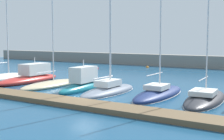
# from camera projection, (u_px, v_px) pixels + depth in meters

# --- Properties ---
(ground_plane) EXTENTS (120.00, 120.00, 0.00)m
(ground_plane) POSITION_uv_depth(u_px,v_px,m) (85.00, 100.00, 27.06)
(ground_plane) COLOR navy
(dock_pier) EXTENTS (40.99, 2.38, 0.38)m
(dock_pier) POSITION_uv_depth(u_px,v_px,m) (68.00, 102.00, 25.25)
(dock_pier) COLOR brown
(dock_pier) RESTS_ON ground_plane
(breakwater_seawall) EXTENTS (108.00, 2.29, 2.23)m
(breakwater_seawall) POSITION_uv_depth(u_px,v_px,m) (206.00, 62.00, 56.49)
(breakwater_seawall) COLOR gray
(breakwater_seawall) RESTS_ON ground_plane
(sailboat_ivory_nearest) EXTENTS (3.29, 8.34, 17.36)m
(sailboat_ivory_nearest) POSITION_uv_depth(u_px,v_px,m) (4.00, 78.00, 39.53)
(sailboat_ivory_nearest) COLOR silver
(sailboat_ivory_nearest) RESTS_ON ground_plane
(motorboat_red_second) EXTENTS (3.21, 9.78, 3.21)m
(motorboat_red_second) POSITION_uv_depth(u_px,v_px,m) (30.00, 77.00, 38.32)
(motorboat_red_second) COLOR #B72D28
(motorboat_red_second) RESTS_ON ground_plane
(sailboat_sand_third) EXTENTS (3.01, 8.83, 14.33)m
(sailboat_sand_third) POSITION_uv_depth(u_px,v_px,m) (51.00, 84.00, 34.93)
(sailboat_sand_third) COLOR beige
(sailboat_sand_third) RESTS_ON ground_plane
(motorboat_teal_fourth) EXTENTS (2.70, 8.05, 3.50)m
(motorboat_teal_fourth) POSITION_uv_depth(u_px,v_px,m) (84.00, 84.00, 32.60)
(motorboat_teal_fourth) COLOR #19707F
(motorboat_teal_fourth) RESTS_ON ground_plane
(sailboat_slate_fifth) EXTENTS (2.91, 8.61, 15.90)m
(sailboat_slate_fifth) POSITION_uv_depth(u_px,v_px,m) (109.00, 90.00, 30.50)
(sailboat_slate_fifth) COLOR slate
(sailboat_slate_fifth) RESTS_ON ground_plane
(sailboat_navy_sixth) EXTENTS (3.04, 9.51, 20.58)m
(sailboat_navy_sixth) POSITION_uv_depth(u_px,v_px,m) (159.00, 93.00, 28.79)
(sailboat_navy_sixth) COLOR navy
(sailboat_navy_sixth) RESTS_ON ground_plane
(sailboat_charcoal_seventh) EXTENTS (3.63, 9.47, 14.93)m
(sailboat_charcoal_seventh) POSITION_uv_depth(u_px,v_px,m) (205.00, 99.00, 26.41)
(sailboat_charcoal_seventh) COLOR #2D2D33
(sailboat_charcoal_seventh) RESTS_ON ground_plane
(mooring_buoy_red) EXTENTS (0.61, 0.61, 0.61)m
(mooring_buoy_red) POSITION_uv_depth(u_px,v_px,m) (97.00, 69.00, 55.60)
(mooring_buoy_red) COLOR red
(mooring_buoy_red) RESTS_ON ground_plane
(mooring_buoy_orange) EXTENTS (0.59, 0.59, 0.59)m
(mooring_buoy_orange) POSITION_uv_depth(u_px,v_px,m) (147.00, 68.00, 57.93)
(mooring_buoy_orange) COLOR orange
(mooring_buoy_orange) RESTS_ON ground_plane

